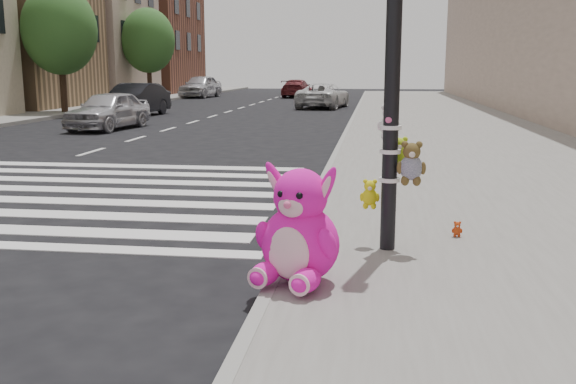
% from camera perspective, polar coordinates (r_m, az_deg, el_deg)
% --- Properties ---
extents(ground, '(120.00, 120.00, 0.00)m').
position_cam_1_polar(ground, '(5.86, -17.69, -9.99)').
color(ground, black).
rests_on(ground, ground).
extents(sidewalk_near, '(7.00, 80.00, 0.14)m').
position_cam_1_polar(sidewalk_near, '(15.27, 17.37, 3.04)').
color(sidewalk_near, slate).
rests_on(sidewalk_near, ground).
extents(curb_edge, '(0.12, 80.00, 0.15)m').
position_cam_1_polar(curb_edge, '(15.08, 4.31, 3.41)').
color(curb_edge, gray).
rests_on(curb_edge, ground).
extents(bld_far_c, '(6.00, 8.00, 8.00)m').
position_cam_1_polar(bld_far_c, '(35.80, -22.98, 13.26)').
color(bld_far_c, '#9F7A55').
rests_on(bld_far_c, ground).
extents(bld_far_d, '(6.00, 8.00, 10.00)m').
position_cam_1_polar(bld_far_d, '(43.87, -16.95, 14.37)').
color(bld_far_d, tan).
rests_on(bld_far_d, ground).
extents(bld_far_e, '(6.00, 10.00, 9.00)m').
position_cam_1_polar(bld_far_e, '(54.04, -11.97, 13.34)').
color(bld_far_e, brown).
rests_on(bld_far_e, ground).
extents(signal_pole, '(0.69, 0.49, 4.00)m').
position_cam_1_polar(signal_pole, '(6.74, 9.49, 8.67)').
color(signal_pole, black).
rests_on(signal_pole, sidewalk_near).
extents(tree_far_b, '(3.20, 3.20, 5.44)m').
position_cam_1_polar(tree_far_b, '(30.22, -19.64, 13.39)').
color(tree_far_b, '#382619').
rests_on(tree_far_b, sidewalk_far).
extents(tree_far_c, '(3.20, 3.20, 5.44)m').
position_cam_1_polar(tree_far_c, '(40.33, -12.34, 13.00)').
color(tree_far_c, '#382619').
rests_on(tree_far_c, sidewalk_far).
extents(pink_bunny, '(0.88, 0.97, 1.10)m').
position_cam_1_polar(pink_bunny, '(5.71, 0.96, -3.77)').
color(pink_bunny, '#FF15B8').
rests_on(pink_bunny, sidewalk_near).
extents(red_teddy, '(0.13, 0.09, 0.18)m').
position_cam_1_polar(red_teddy, '(7.60, 14.80, -3.20)').
color(red_teddy, '#C33C13').
rests_on(red_teddy, sidewalk_near).
extents(car_silver_far, '(1.95, 3.95, 1.30)m').
position_cam_1_polar(car_silver_far, '(22.61, -15.67, 7.02)').
color(car_silver_far, silver).
rests_on(car_silver_far, ground).
extents(car_dark_far, '(1.92, 4.39, 1.40)m').
position_cam_1_polar(car_dark_far, '(28.49, -13.46, 7.97)').
color(car_dark_far, black).
rests_on(car_dark_far, ground).
extents(car_white_near, '(2.71, 4.79, 1.26)m').
position_cam_1_polar(car_white_near, '(33.64, 3.15, 8.55)').
color(car_white_near, silver).
rests_on(car_white_near, ground).
extents(car_maroon_near, '(1.99, 4.38, 1.24)m').
position_cam_1_polar(car_maroon_near, '(45.93, 0.82, 9.19)').
color(car_maroon_near, maroon).
rests_on(car_maroon_near, ground).
extents(car_silver_deep, '(2.34, 4.80, 1.58)m').
position_cam_1_polar(car_silver_deep, '(45.99, -7.78, 9.31)').
color(car_silver_deep, silver).
rests_on(car_silver_deep, ground).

